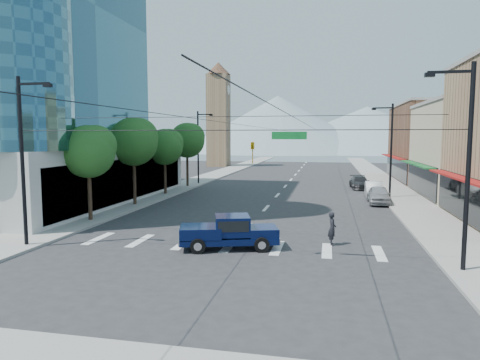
{
  "coord_description": "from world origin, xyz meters",
  "views": [
    {
      "loc": [
        4.98,
        -20.66,
        5.9
      ],
      "look_at": [
        -0.81,
        7.27,
        3.0
      ],
      "focal_mm": 32.0,
      "sensor_mm": 36.0,
      "label": 1
    }
  ],
  "objects": [
    {
      "name": "lamp_pole_nw",
      "position": [
        -10.67,
        30.0,
        4.94
      ],
      "size": [
        2.0,
        0.25,
        9.0
      ],
      "color": "black",
      "rests_on": "ground"
    },
    {
      "name": "sidewalk_left",
      "position": [
        -12.0,
        40.0,
        0.07
      ],
      "size": [
        4.0,
        120.0,
        0.15
      ],
      "primitive_type": "cube",
      "color": "gray",
      "rests_on": "ground"
    },
    {
      "name": "mountain_right",
      "position": [
        20.0,
        160.0,
        9.0
      ],
      "size": [
        90.0,
        90.0,
        18.0
      ],
      "primitive_type": "cone",
      "color": "gray",
      "rests_on": "ground"
    },
    {
      "name": "shop_far",
      "position": [
        20.0,
        40.0,
        5.0
      ],
      "size": [
        12.0,
        18.0,
        10.0
      ],
      "primitive_type": "cube",
      "color": "brown",
      "rests_on": "ground"
    },
    {
      "name": "tree_midfar",
      "position": [
        -11.07,
        20.1,
        4.99
      ],
      "size": [
        3.65,
        3.64,
        6.71
      ],
      "color": "black",
      "rests_on": "ground"
    },
    {
      "name": "tree_far",
      "position": [
        -11.07,
        27.1,
        5.59
      ],
      "size": [
        4.09,
        4.09,
        7.52
      ],
      "color": "black",
      "rests_on": "ground"
    },
    {
      "name": "ground",
      "position": [
        0.0,
        0.0,
        0.0
      ],
      "size": [
        160.0,
        160.0,
        0.0
      ],
      "primitive_type": "plane",
      "color": "#28282B",
      "rests_on": "ground"
    },
    {
      "name": "pickup_truck",
      "position": [
        -0.11,
        0.9,
        0.92
      ],
      "size": [
        5.51,
        3.24,
        1.76
      ],
      "rotation": [
        0.0,
        0.0,
        0.29
      ],
      "color": "#08123D",
      "rests_on": "ground"
    },
    {
      "name": "sidewalk_right",
      "position": [
        12.0,
        40.0,
        0.07
      ],
      "size": [
        4.0,
        120.0,
        0.15
      ],
      "primitive_type": "cube",
      "color": "gray",
      "rests_on": "ground"
    },
    {
      "name": "pedestrian",
      "position": [
        5.25,
        2.79,
        0.91
      ],
      "size": [
        0.5,
        0.7,
        1.82
      ],
      "primitive_type": "imported",
      "rotation": [
        0.0,
        0.0,
        1.68
      ],
      "color": "black",
      "rests_on": "ground"
    },
    {
      "name": "tree_near",
      "position": [
        -11.07,
        6.1,
        4.99
      ],
      "size": [
        3.65,
        3.64,
        6.71
      ],
      "color": "black",
      "rests_on": "ground"
    },
    {
      "name": "signal_rig",
      "position": [
        0.19,
        -1.0,
        4.64
      ],
      "size": [
        21.8,
        0.2,
        9.0
      ],
      "color": "black",
      "rests_on": "ground"
    },
    {
      "name": "lamp_pole_ne",
      "position": [
        10.67,
        22.0,
        4.94
      ],
      "size": [
        2.0,
        0.25,
        9.0
      ],
      "color": "black",
      "rests_on": "ground"
    },
    {
      "name": "tree_midnear",
      "position": [
        -11.07,
        13.1,
        5.59
      ],
      "size": [
        4.09,
        4.09,
        7.52
      ],
      "color": "black",
      "rests_on": "ground"
    },
    {
      "name": "clock_tower",
      "position": [
        -16.5,
        62.0,
        10.64
      ],
      "size": [
        4.8,
        4.8,
        20.4
      ],
      "color": "#8C6B4C",
      "rests_on": "ground"
    },
    {
      "name": "parked_car_near",
      "position": [
        9.4,
        18.3,
        0.78
      ],
      "size": [
        1.93,
        4.62,
        1.56
      ],
      "primitive_type": "imported",
      "rotation": [
        0.0,
        0.0,
        -0.02
      ],
      "color": "#A3A4A8",
      "rests_on": "ground"
    },
    {
      "name": "parked_car_far",
      "position": [
        8.52,
        29.39,
        0.71
      ],
      "size": [
        2.26,
        4.98,
        1.41
      ],
      "primitive_type": "imported",
      "rotation": [
        0.0,
        0.0,
        0.06
      ],
      "color": "#272729",
      "rests_on": "ground"
    },
    {
      "name": "parked_car_mid",
      "position": [
        9.4,
        22.58,
        0.76
      ],
      "size": [
        1.74,
        4.65,
        1.52
      ],
      "primitive_type": "imported",
      "rotation": [
        0.0,
        0.0,
        -0.03
      ],
      "color": "silver",
      "rests_on": "ground"
    },
    {
      "name": "mountain_left",
      "position": [
        -15.0,
        150.0,
        11.0
      ],
      "size": [
        80.0,
        80.0,
        22.0
      ],
      "primitive_type": "cone",
      "color": "gray",
      "rests_on": "ground"
    }
  ]
}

